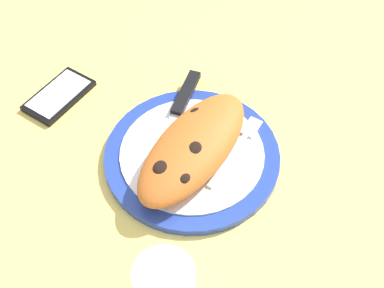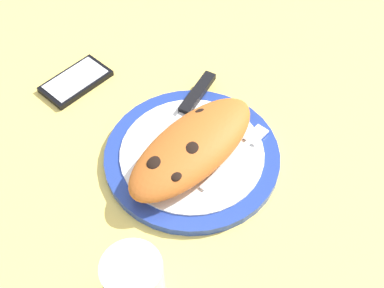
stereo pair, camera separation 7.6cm
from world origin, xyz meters
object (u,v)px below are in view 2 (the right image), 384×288
Objects in this scene: calzone at (192,147)px; smartphone at (76,81)px; fork at (240,151)px; water_glass at (135,287)px; knife at (188,106)px; plate at (192,155)px.

calzone is 27.69cm from smartphone.
fork is 27.37cm from water_glass.
knife is at bearing -75.55° from smartphone.
plate is 26.78cm from smartphone.
smartphone is at bearing 54.35° from water_glass.
calzone is (-0.77, -0.61, 3.42)cm from plate.
calzone reaches higher than smartphone.
plate is at bearing 18.34° from water_glass.
calzone is at bearing -141.75° from plate.
plate is at bearing 38.25° from calzone.
smartphone is (-2.62, 32.81, -1.34)cm from fork.
plate is 1.11× the size of knife.
calzone reaches higher than fork.
plate is at bearing -140.57° from knife.
plate is 1.76× the size of fork.
water_glass reaches higher than calzone.
fork reaches higher than smartphone.
water_glass is at bearing -155.86° from knife.
water_glass is (-27.21, -1.48, 2.51)cm from fork.
calzone is 23.15cm from water_glass.
calzone is at bearing -95.27° from smartphone.
fork is at bearing -46.87° from calzone.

